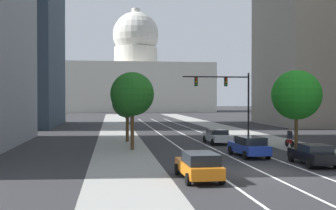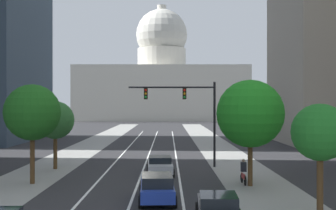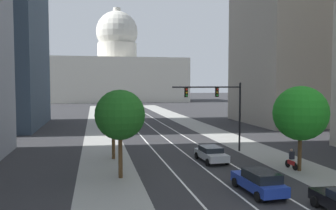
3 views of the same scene
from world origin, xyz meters
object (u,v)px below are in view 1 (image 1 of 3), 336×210
at_px(capitol_building, 136,78).
at_px(cyclist, 290,138).
at_px(car_orange, 199,165).
at_px(street_tree_near_left, 132,94).
at_px(car_silver, 217,136).
at_px(car_blue, 249,146).
at_px(traffic_signal_mast, 229,92).
at_px(car_black, 313,154).
at_px(street_tree_far_right, 296,95).
at_px(street_tree_mid_left, 127,103).

xyz_separation_m(capitol_building, cyclist, (7.14, -115.20, -11.16)).
xyz_separation_m(car_orange, street_tree_near_left, (-2.88, 14.22, 4.03)).
bearing_deg(car_orange, car_silver, -18.87).
xyz_separation_m(car_silver, cyclist, (5.70, -4.08, 0.11)).
height_order(capitol_building, car_blue, capitol_building).
bearing_deg(traffic_signal_mast, street_tree_near_left, -143.76).
bearing_deg(car_black, traffic_signal_mast, 4.27).
xyz_separation_m(capitol_building, car_blue, (1.44, -120.69, -11.20)).
height_order(car_blue, traffic_signal_mast, traffic_signal_mast).
distance_m(capitol_building, car_orange, 129.77).
bearing_deg(street_tree_far_right, car_orange, -131.35).
height_order(cyclist, street_tree_mid_left, street_tree_mid_left).
xyz_separation_m(car_blue, street_tree_mid_left, (-8.78, 12.60, 3.23)).
xyz_separation_m(car_blue, street_tree_near_left, (-8.62, 5.70, 4.02)).
xyz_separation_m(car_silver, street_tree_near_left, (-8.61, -3.87, 4.09)).
bearing_deg(street_tree_near_left, cyclist, -0.83).
relative_size(car_black, car_orange, 0.99).
xyz_separation_m(car_black, street_tree_mid_left, (-11.64, 17.21, 3.31)).
bearing_deg(car_blue, car_black, -150.83).
bearing_deg(capitol_building, street_tree_mid_left, -93.89).
height_order(car_silver, street_tree_mid_left, street_tree_mid_left).
distance_m(car_black, cyclist, 10.49).
height_order(cyclist, street_tree_near_left, street_tree_near_left).
height_order(car_silver, cyclist, cyclist).
height_order(capitol_building, car_silver, capitol_building).
bearing_deg(capitol_building, cyclist, -86.46).
relative_size(car_silver, street_tree_mid_left, 0.78).
height_order(car_blue, street_tree_mid_left, street_tree_mid_left).
bearing_deg(traffic_signal_mast, capitol_building, 92.04).
bearing_deg(street_tree_mid_left, street_tree_near_left, -88.62).
relative_size(car_orange, street_tree_near_left, 0.68).
xyz_separation_m(car_blue, cyclist, (5.70, 5.49, 0.03)).
bearing_deg(street_tree_far_right, car_black, -108.57).
distance_m(car_orange, street_tree_mid_left, 21.59).
bearing_deg(car_silver, traffic_signal_mast, -31.92).
relative_size(car_black, street_tree_mid_left, 0.80).
bearing_deg(car_silver, car_orange, 160.11).
bearing_deg(street_tree_far_right, capitol_building, 93.69).
xyz_separation_m(car_black, street_tree_far_right, (3.17, 9.44, 4.04)).
relative_size(car_blue, street_tree_far_right, 0.67).
relative_size(car_silver, street_tree_near_left, 0.65).
bearing_deg(car_orange, cyclist, -40.51).
height_order(car_blue, cyclist, cyclist).
height_order(car_orange, street_tree_far_right, street_tree_far_right).
distance_m(capitol_building, street_tree_near_left, 115.44).
height_order(car_orange, cyclist, cyclist).
relative_size(car_silver, car_blue, 0.93).
distance_m(capitol_building, traffic_signal_mast, 107.22).
relative_size(car_blue, traffic_signal_mast, 0.63).
bearing_deg(car_black, car_blue, 34.51).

